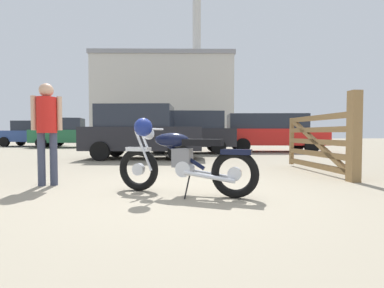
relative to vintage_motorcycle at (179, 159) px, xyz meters
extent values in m
plane|color=gray|center=(-0.01, 0.10, -0.49)|extent=(80.00, 80.00, 0.00)
torus|color=black|center=(-0.59, 0.30, -0.17)|extent=(0.63, 0.37, 0.64)
cylinder|color=silver|center=(-0.59, 0.30, -0.17)|extent=(0.20, 0.15, 0.18)
torus|color=black|center=(0.71, -0.30, -0.17)|extent=(0.63, 0.37, 0.64)
cylinder|color=silver|center=(0.71, -0.30, -0.17)|extent=(0.20, 0.15, 0.18)
cube|color=silver|center=(-0.59, 0.30, 0.13)|extent=(0.38, 0.27, 0.06)
cube|color=black|center=(0.73, -0.31, 0.12)|extent=(0.42, 0.29, 0.07)
cylinder|color=silver|center=(-0.51, 0.18, 0.11)|extent=(0.27, 0.15, 0.58)
cylinder|color=silver|center=(-0.45, 0.32, 0.11)|extent=(0.27, 0.15, 0.58)
sphere|color=silver|center=(-0.44, 0.23, 0.35)|extent=(0.17, 0.17, 0.17)
cylinder|color=silver|center=(-0.36, 0.20, 0.42)|extent=(0.29, 0.57, 0.03)
sphere|color=navy|center=(-0.49, -0.07, 0.44)|extent=(0.25, 0.25, 0.25)
cylinder|color=black|center=(0.00, 0.03, 0.09)|extent=(0.71, 0.37, 0.47)
ellipsoid|color=black|center=(-0.10, 0.08, 0.27)|extent=(0.56, 0.42, 0.20)
cube|color=black|center=(0.31, -0.12, 0.24)|extent=(0.57, 0.41, 0.09)
cube|color=slate|center=(0.04, 0.01, 0.02)|extent=(0.31, 0.27, 0.26)
cylinder|color=silver|center=(0.08, -0.01, -0.13)|extent=(0.28, 0.27, 0.22)
cylinder|color=silver|center=(0.38, -0.26, -0.21)|extent=(0.66, 0.35, 0.14)
cylinder|color=silver|center=(0.46, -0.08, -0.21)|extent=(0.66, 0.35, 0.14)
cylinder|color=black|center=(0.10, -0.20, -0.33)|extent=(0.12, 0.22, 0.33)
cube|color=olive|center=(3.10, 0.70, 0.31)|extent=(0.18, 0.18, 1.60)
cube|color=olive|center=(3.09, 3.10, 0.16)|extent=(0.08, 0.10, 1.20)
cube|color=olive|center=(3.10, 1.90, -0.34)|extent=(0.08, 2.40, 0.11)
cube|color=olive|center=(3.10, 1.90, -0.08)|extent=(0.08, 2.40, 0.11)
cube|color=olive|center=(3.10, 1.90, 0.18)|extent=(0.08, 2.40, 0.11)
cube|color=olive|center=(3.10, 1.90, 0.44)|extent=(0.08, 2.40, 0.11)
cube|color=olive|center=(3.10, 1.90, 0.70)|extent=(0.08, 2.40, 0.11)
cube|color=olive|center=(3.10, 1.90, 0.16)|extent=(0.08, 2.20, 1.08)
cylinder|color=#383D51|center=(-2.19, 0.84, -0.06)|extent=(0.12, 0.12, 0.86)
cylinder|color=#383D51|center=(-2.02, 0.88, -0.06)|extent=(0.12, 0.12, 0.86)
cylinder|color=red|center=(-2.11, 0.86, 0.66)|extent=(0.30, 0.30, 0.58)
cylinder|color=tan|center=(-2.29, 0.82, 0.69)|extent=(0.08, 0.08, 0.55)
cylinder|color=tan|center=(-1.92, 0.90, 0.69)|extent=(0.08, 0.08, 0.55)
sphere|color=tan|center=(-2.11, 0.86, 1.06)|extent=(0.22, 0.22, 0.22)
cylinder|color=black|center=(6.43, 9.47, -0.17)|extent=(0.66, 0.29, 0.64)
cylinder|color=black|center=(6.20, 7.73, -0.17)|extent=(0.66, 0.29, 0.64)
cylinder|color=black|center=(3.45, 9.85, -0.17)|extent=(0.66, 0.29, 0.64)
cylinder|color=black|center=(3.23, 8.11, -0.17)|extent=(0.66, 0.29, 0.64)
cube|color=red|center=(4.83, 8.79, 0.20)|extent=(4.89, 2.34, 0.74)
cube|color=#232833|center=(4.53, 8.83, 0.91)|extent=(3.67, 2.03, 0.68)
cylinder|color=black|center=(-0.41, 7.38, -0.19)|extent=(0.61, 0.21, 0.60)
cylinder|color=black|center=(-0.35, 9.02, -0.19)|extent=(0.61, 0.21, 0.60)
cylinder|color=black|center=(1.99, 7.28, -0.19)|extent=(0.61, 0.21, 0.60)
cylinder|color=black|center=(2.05, 8.92, -0.19)|extent=(0.61, 0.21, 0.60)
cube|color=black|center=(0.82, 8.15, 0.19)|extent=(3.96, 1.79, 0.76)
cube|color=#232833|center=(1.07, 8.14, 0.93)|extent=(2.46, 1.61, 0.72)
cylinder|color=black|center=(0.41, 6.31, -0.19)|extent=(0.62, 0.27, 0.60)
cylinder|color=black|center=(0.19, 4.68, -0.19)|extent=(0.62, 0.27, 0.60)
cylinder|color=black|center=(-1.97, 6.62, -0.19)|extent=(0.62, 0.27, 0.60)
cylinder|color=black|center=(-2.19, 4.99, -0.19)|extent=(0.62, 0.27, 0.60)
cube|color=black|center=(-0.89, 5.65, 0.19)|extent=(4.08, 2.14, 0.76)
cube|color=#232833|center=(-1.14, 5.68, 0.93)|extent=(2.58, 1.82, 0.72)
cylinder|color=black|center=(-5.05, 14.91, -0.19)|extent=(0.61, 0.24, 0.60)
cylinder|color=black|center=(-4.92, 13.27, -0.19)|extent=(0.61, 0.24, 0.60)
cylinder|color=black|center=(-7.44, 14.71, -0.19)|extent=(0.61, 0.24, 0.60)
cylinder|color=black|center=(-7.31, 13.08, -0.19)|extent=(0.61, 0.24, 0.60)
cube|color=#23663D|center=(-6.18, 13.99, 0.19)|extent=(4.02, 1.94, 0.76)
cube|color=#232833|center=(-6.43, 13.97, 0.93)|extent=(2.51, 1.71, 0.72)
cylinder|color=black|center=(-10.33, 14.96, -0.18)|extent=(0.64, 0.26, 0.62)
cylinder|color=black|center=(-10.16, 16.68, -0.18)|extent=(0.64, 0.26, 0.62)
cylinder|color=black|center=(-7.65, 14.69, -0.18)|extent=(0.64, 0.26, 0.62)
cylinder|color=black|center=(-7.47, 16.41, -0.18)|extent=(0.64, 0.26, 0.62)
cube|color=#2D4784|center=(-8.90, 15.69, 0.18)|extent=(4.35, 2.13, 0.72)
cube|color=#232833|center=(-8.90, 15.69, 0.86)|extent=(2.15, 1.75, 0.64)
cube|color=beige|center=(-0.02, 33.94, 4.50)|extent=(17.57, 12.03, 9.99)
cube|color=gray|center=(-0.02, 33.94, 9.75)|extent=(17.90, 12.35, 0.50)
cylinder|color=beige|center=(4.14, 33.58, 14.77)|extent=(1.10, 1.10, 10.54)
camera|label=1|loc=(-0.21, -3.90, 0.36)|focal=26.23mm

